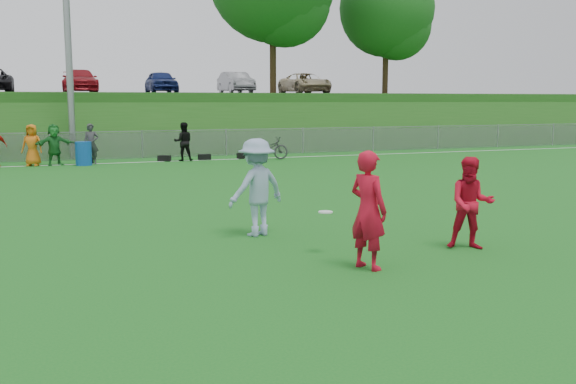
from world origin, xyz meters
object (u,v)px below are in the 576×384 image
player_red_center (471,203)px  frisbee (326,212)px  recycling_bin (84,154)px  bicycle (267,148)px  player_red_left (368,210)px  player_blue (257,187)px

player_red_center → frisbee: 2.65m
recycling_bin → bicycle: 7.87m
player_red_left → recycling_bin: player_red_left is taller
player_red_center → player_blue: bearing=171.8°
player_red_left → player_red_center: (2.37, 0.56, -0.11)m
recycling_bin → frisbee: bearing=-80.2°
player_red_left → frisbee: (-0.21, 1.17, -0.21)m
player_blue → bicycle: (5.48, 15.33, -0.45)m
frisbee → bicycle: 17.85m
frisbee → recycling_bin: bearing=99.8°
recycling_bin → bicycle: (7.86, -0.34, 0.03)m
player_blue → recycling_bin: size_ratio=1.97×
player_red_left → player_red_center: size_ratio=1.14×
recycling_bin → player_blue: bearing=-81.4°
player_blue → bicycle: bearing=-128.5°
frisbee → recycling_bin: size_ratio=0.26×
player_red_center → frisbee: size_ratio=6.57×
player_red_center → player_red_left: bearing=-137.6°
player_red_left → bicycle: 18.93m
player_blue → bicycle: size_ratio=0.98×
bicycle → recycling_bin: bearing=86.9°
recycling_bin → bicycle: bearing=-2.5°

